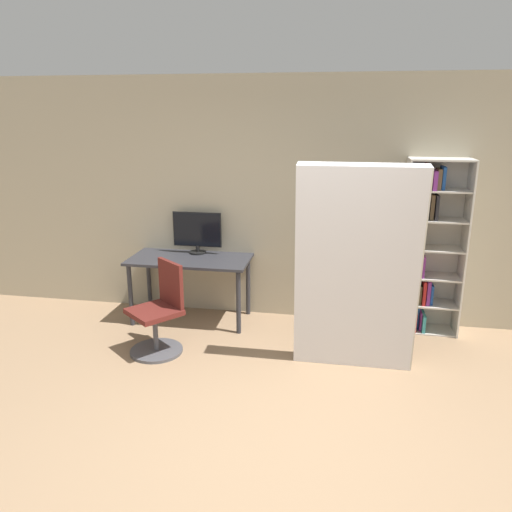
{
  "coord_description": "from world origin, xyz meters",
  "views": [
    {
      "loc": [
        0.42,
        -2.83,
        2.31
      ],
      "look_at": [
        -0.34,
        1.44,
        1.05
      ],
      "focal_mm": 35.0,
      "sensor_mm": 36.0,
      "label": 1
    }
  ],
  "objects_px": {
    "monitor": "(197,231)",
    "office_chair": "(160,317)",
    "bookshelf": "(425,248)",
    "mattress_near": "(357,270)"
  },
  "relations": [
    {
      "from": "monitor",
      "to": "mattress_near",
      "type": "height_order",
      "value": "mattress_near"
    },
    {
      "from": "bookshelf",
      "to": "office_chair",
      "type": "bearing_deg",
      "value": -159.15
    },
    {
      "from": "monitor",
      "to": "office_chair",
      "type": "bearing_deg",
      "value": -95.65
    },
    {
      "from": "monitor",
      "to": "office_chair",
      "type": "distance_m",
      "value": 1.21
    },
    {
      "from": "office_chair",
      "to": "bookshelf",
      "type": "distance_m",
      "value": 2.85
    },
    {
      "from": "mattress_near",
      "to": "monitor",
      "type": "bearing_deg",
      "value": 150.41
    },
    {
      "from": "bookshelf",
      "to": "mattress_near",
      "type": "relative_size",
      "value": 0.98
    },
    {
      "from": "bookshelf",
      "to": "mattress_near",
      "type": "xyz_separation_m",
      "value": [
        -0.72,
        -0.98,
        0.03
      ]
    },
    {
      "from": "monitor",
      "to": "bookshelf",
      "type": "height_order",
      "value": "bookshelf"
    },
    {
      "from": "monitor",
      "to": "mattress_near",
      "type": "bearing_deg",
      "value": -29.59
    }
  ]
}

